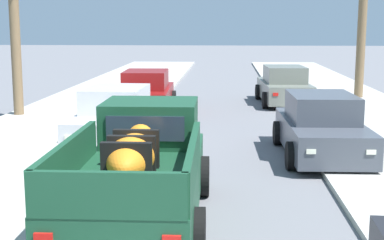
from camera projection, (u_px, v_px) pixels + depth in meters
name	position (u px, v px, depth m)	size (l,w,h in m)	color
sidewalk_left	(48.00, 134.00, 15.97)	(5.04, 60.00, 0.12)	#B2AFA8
curb_left	(86.00, 135.00, 15.90)	(0.16, 60.00, 0.10)	silver
curb_right	(350.00, 138.00, 15.44)	(0.16, 60.00, 0.10)	silver
pickup_truck	(140.00, 172.00, 9.04)	(2.27, 5.24, 1.80)	#19472D
car_left_near	(284.00, 86.00, 22.35)	(2.19, 4.33, 1.54)	slate
car_left_mid	(146.00, 93.00, 20.25)	(2.13, 4.30, 1.54)	maroon
car_right_mid	(321.00, 128.00, 13.46)	(2.10, 4.29, 1.54)	#474C56
car_left_far	(116.00, 118.00, 14.86)	(2.14, 4.31, 1.54)	silver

